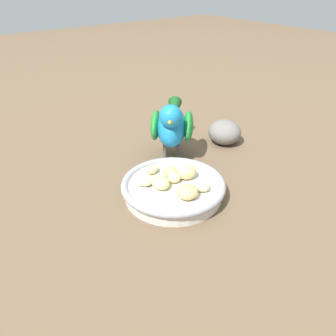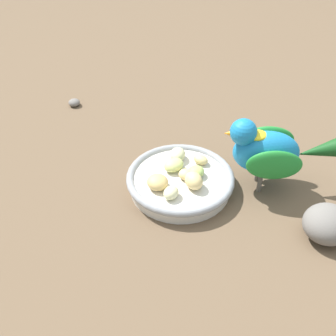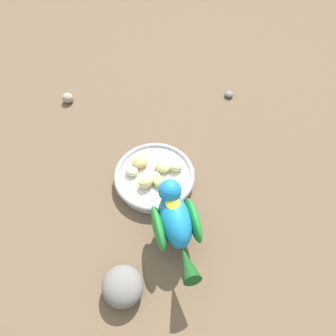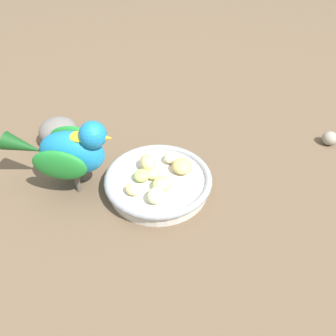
{
  "view_description": "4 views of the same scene",
  "coord_description": "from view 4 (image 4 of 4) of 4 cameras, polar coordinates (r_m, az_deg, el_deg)",
  "views": [
    {
      "loc": [
        -0.42,
        0.32,
        0.37
      ],
      "look_at": [
        0.0,
        -0.02,
        0.04
      ],
      "focal_mm": 36.25,
      "sensor_mm": 36.0,
      "label": 1
    },
    {
      "loc": [
        -0.43,
        -0.44,
        0.53
      ],
      "look_at": [
        -0.04,
        0.01,
        0.04
      ],
      "focal_mm": 47.67,
      "sensor_mm": 36.0,
      "label": 2
    },
    {
      "loc": [
        0.21,
        -0.3,
        0.59
      ],
      "look_at": [
        0.0,
        0.01,
        0.05
      ],
      "focal_mm": 31.09,
      "sensor_mm": 36.0,
      "label": 3
    },
    {
      "loc": [
        0.2,
        0.37,
        0.43
      ],
      "look_at": [
        -0.03,
        0.02,
        0.06
      ],
      "focal_mm": 36.29,
      "sensor_mm": 36.0,
      "label": 4
    }
  ],
  "objects": [
    {
      "name": "apple_piece_7",
      "position": [
        0.63,
        0.51,
        1.81
      ],
      "size": [
        0.04,
        0.03,
        0.02
      ],
      "primitive_type": "ellipsoid",
      "rotation": [
        0.0,
        0.0,
        0.39
      ],
      "color": "beige",
      "rests_on": "feeding_bowl"
    },
    {
      "name": "apple_piece_6",
      "position": [
        0.59,
        -2.51,
        -1.01
      ],
      "size": [
        0.03,
        0.03,
        0.02
      ],
      "primitive_type": "ellipsoid",
      "rotation": [
        0.0,
        0.0,
        1.86
      ],
      "color": "#E5C67F",
      "rests_on": "feeding_bowl"
    },
    {
      "name": "rock_large",
      "position": [
        0.74,
        -17.92,
        5.88
      ],
      "size": [
        0.09,
        0.09,
        0.06
      ],
      "primitive_type": "ellipsoid",
      "rotation": [
        0.0,
        0.0,
        6.06
      ],
      "color": "slate",
      "rests_on": "ground_plane"
    },
    {
      "name": "ground_plane",
      "position": [
        0.6,
        -3.27,
        -4.77
      ],
      "size": [
        4.0,
        4.0,
        0.0
      ],
      "primitive_type": "plane",
      "color": "brown"
    },
    {
      "name": "apple_piece_5",
      "position": [
        0.59,
        -4.76,
        -1.4
      ],
      "size": [
        0.03,
        0.03,
        0.02
      ],
      "primitive_type": "ellipsoid",
      "rotation": [
        0.0,
        0.0,
        3.33
      ],
      "color": "#B2CC66",
      "rests_on": "feeding_bowl"
    },
    {
      "name": "pebble_1",
      "position": [
        0.79,
        25.52,
        4.53
      ],
      "size": [
        0.04,
        0.04,
        0.03
      ],
      "primitive_type": "ellipsoid",
      "rotation": [
        0.0,
        0.0,
        4.26
      ],
      "color": "gray",
      "rests_on": "ground_plane"
    },
    {
      "name": "apple_piece_1",
      "position": [
        0.57,
        -6.12,
        -3.58
      ],
      "size": [
        0.03,
        0.03,
        0.02
      ],
      "primitive_type": "ellipsoid",
      "rotation": [
        0.0,
        0.0,
        4.89
      ],
      "color": "#E5C67F",
      "rests_on": "feeding_bowl"
    },
    {
      "name": "apple_piece_0",
      "position": [
        0.57,
        -0.88,
        -2.58
      ],
      "size": [
        0.04,
        0.03,
        0.02
      ],
      "primitive_type": "ellipsoid",
      "rotation": [
        0.0,
        0.0,
        3.08
      ],
      "color": "#C6D17A",
      "rests_on": "feeding_bowl"
    },
    {
      "name": "parrot",
      "position": [
        0.6,
        -16.2,
        2.89
      ],
      "size": [
        0.17,
        0.16,
        0.14
      ],
      "rotation": [
        0.0,
        0.0,
        2.4
      ],
      "color": "#59544C",
      "rests_on": "ground_plane"
    },
    {
      "name": "feeding_bowl",
      "position": [
        0.6,
        -1.65,
        -2.32
      ],
      "size": [
        0.19,
        0.19,
        0.03
      ],
      "color": "beige",
      "rests_on": "ground_plane"
    },
    {
      "name": "apple_piece_2",
      "position": [
        0.61,
        2.39,
        0.29
      ],
      "size": [
        0.04,
        0.05,
        0.02
      ],
      "primitive_type": "ellipsoid",
      "rotation": [
        0.0,
        0.0,
        4.46
      ],
      "color": "tan",
      "rests_on": "feeding_bowl"
    },
    {
      "name": "apple_piece_3",
      "position": [
        0.61,
        -3.38,
        0.91
      ],
      "size": [
        0.04,
        0.04,
        0.03
      ],
      "primitive_type": "ellipsoid",
      "rotation": [
        0.0,
        0.0,
        1.3
      ],
      "color": "#E5C67F",
      "rests_on": "feeding_bowl"
    },
    {
      "name": "apple_piece_4",
      "position": [
        0.55,
        -2.08,
        -4.6
      ],
      "size": [
        0.04,
        0.04,
        0.02
      ],
      "primitive_type": "ellipsoid",
      "rotation": [
        0.0,
        0.0,
        3.77
      ],
      "color": "beige",
      "rests_on": "feeding_bowl"
    }
  ]
}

